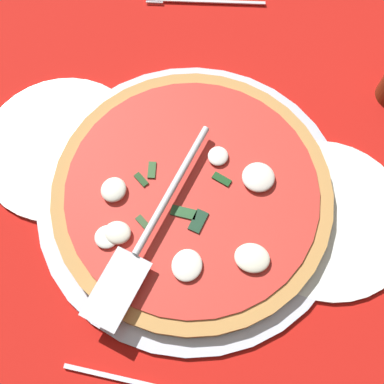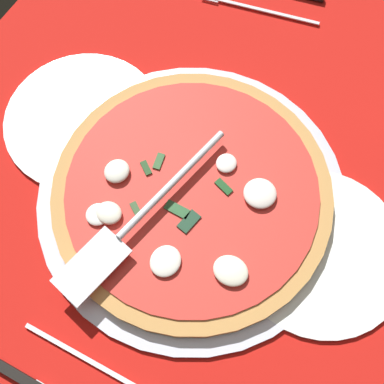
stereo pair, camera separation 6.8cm
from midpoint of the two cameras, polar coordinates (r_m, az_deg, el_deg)
The scene contains 7 objects.
ground_plane at distance 72.00cm, azimuth -1.00°, elevation 2.06°, with size 92.85×92.85×0.80cm, color red.
checker_pattern at distance 71.59cm, azimuth -1.01°, elevation 2.21°, with size 92.85×92.85×0.10cm.
pizza_pan at distance 69.48cm, azimuth -2.78°, elevation -0.81°, with size 45.32×45.32×1.00cm, color silver.
dinner_plate_left at distance 70.08cm, azimuth 13.22°, elevation -3.33°, with size 24.59×24.59×1.00cm, color white.
dinner_plate_right at distance 76.45cm, azimuth -17.84°, elevation 4.92°, with size 24.84×24.84×1.00cm, color white.
pizza at distance 67.98cm, azimuth -2.86°, elevation -0.46°, with size 40.48×40.48×3.39cm.
pizza_server at distance 63.86cm, azimuth -8.15°, elevation -4.78°, with size 10.20×30.98×1.00cm.
Camera 1 is at (-4.98, 30.00, 65.09)cm, focal length 44.20 mm.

